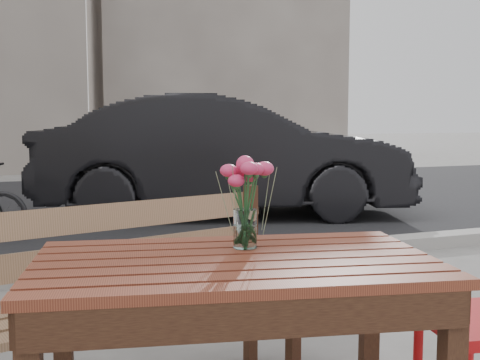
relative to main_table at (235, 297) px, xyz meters
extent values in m
cube|color=black|center=(0.04, 6.96, -0.67)|extent=(30.00, 8.00, 0.00)
cube|color=gray|center=(0.04, 2.96, -0.61)|extent=(30.00, 0.25, 0.12)
cube|color=slate|center=(5.04, 14.96, 2.33)|extent=(7.00, 3.00, 6.00)
cube|color=#5F2719|center=(0.00, 0.00, 0.12)|extent=(1.43, 1.01, 0.03)
cube|color=black|center=(-0.52, 0.44, -0.29)|extent=(0.08, 0.08, 0.77)
cube|color=black|center=(0.65, 0.20, -0.29)|extent=(0.08, 0.08, 0.77)
cube|color=#906A4A|center=(-0.18, 0.65, -0.19)|extent=(1.58, 0.76, 0.03)
cube|color=#906A4A|center=(-0.23, 0.87, 0.07)|extent=(1.49, 0.39, 0.41)
cube|color=black|center=(0.54, 0.65, -0.42)|extent=(0.07, 0.07, 0.50)
cube|color=black|center=(0.46, 0.98, -0.21)|extent=(0.07, 0.07, 0.92)
cylinder|color=white|center=(0.09, 0.13, 0.20)|extent=(0.08, 0.08, 0.14)
cylinder|color=#245A2D|center=(0.09, 0.13, 0.27)|extent=(0.05, 0.05, 0.28)
imported|color=black|center=(1.92, 5.54, 0.10)|extent=(4.98, 2.97, 1.55)
camera|label=1|loc=(-0.68, -1.81, 0.59)|focal=45.00mm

